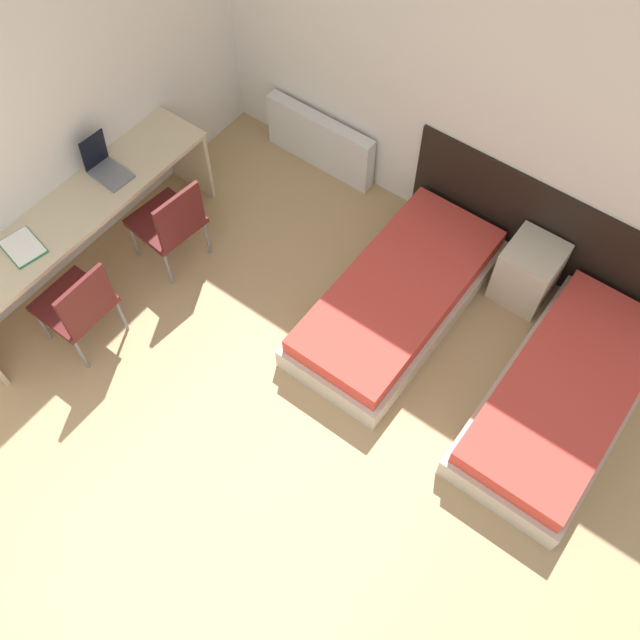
% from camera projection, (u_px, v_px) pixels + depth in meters
% --- Properties ---
extents(ground_plane, '(20.00, 20.00, 0.00)m').
position_uv_depth(ground_plane, '(122.00, 590.00, 4.51)').
color(ground_plane, tan).
extents(wall_back, '(5.39, 0.05, 2.70)m').
position_uv_depth(wall_back, '(468.00, 91.00, 4.99)').
color(wall_back, silver).
rests_on(wall_back, ground_plane).
extents(wall_left, '(0.05, 4.81, 2.70)m').
position_uv_depth(wall_left, '(44.00, 112.00, 4.87)').
color(wall_left, silver).
rests_on(wall_left, ground_plane).
extents(headboard_panel, '(2.39, 0.03, 0.91)m').
position_uv_depth(headboard_panel, '(549.00, 236.00, 5.44)').
color(headboard_panel, black).
rests_on(headboard_panel, ground_plane).
extents(bed_near_window, '(0.88, 1.92, 0.35)m').
position_uv_depth(bed_near_window, '(398.00, 298.00, 5.48)').
color(bed_near_window, beige).
rests_on(bed_near_window, ground_plane).
extents(bed_near_door, '(0.88, 1.92, 0.35)m').
position_uv_depth(bed_near_door, '(563.00, 396.00, 5.04)').
color(bed_near_door, beige).
rests_on(bed_near_door, ground_plane).
extents(nightstand, '(0.41, 0.43, 0.53)m').
position_uv_depth(nightstand, '(528.00, 272.00, 5.49)').
color(nightstand, beige).
rests_on(nightstand, ground_plane).
extents(radiator, '(1.08, 0.12, 0.53)m').
position_uv_depth(radiator, '(320.00, 141.00, 6.24)').
color(radiator, silver).
rests_on(radiator, ground_plane).
extents(desk, '(0.51, 2.34, 0.75)m').
position_uv_depth(desk, '(80.00, 222.00, 5.33)').
color(desk, '#C6B28E').
rests_on(desk, ground_plane).
extents(chair_near_laptop, '(0.52, 0.52, 0.87)m').
position_uv_depth(chair_near_laptop, '(170.00, 221.00, 5.49)').
color(chair_near_laptop, '#511919').
rests_on(chair_near_laptop, ground_plane).
extents(chair_near_notebook, '(0.48, 0.48, 0.87)m').
position_uv_depth(chair_near_notebook, '(78.00, 304.00, 5.08)').
color(chair_near_notebook, '#511919').
rests_on(chair_near_notebook, ground_plane).
extents(laptop, '(0.33, 0.24, 0.32)m').
position_uv_depth(laptop, '(105.00, 166.00, 5.33)').
color(laptop, slate).
rests_on(laptop, desk).
extents(open_notebook, '(0.35, 0.29, 0.02)m').
position_uv_depth(open_notebook, '(23.00, 247.00, 5.00)').
color(open_notebook, '#236B3D').
rests_on(open_notebook, desk).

